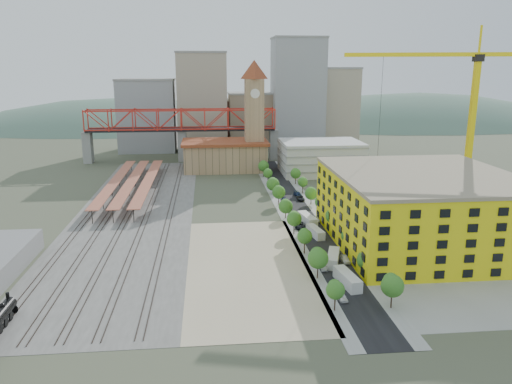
{
  "coord_description": "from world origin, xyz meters",
  "views": [
    {
      "loc": [
        -12.73,
        -139.24,
        44.73
      ],
      "look_at": [
        0.84,
        -0.93,
        10.0
      ],
      "focal_mm": 35.0,
      "sensor_mm": 36.0,
      "label": 1
    }
  ],
  "objects": [
    {
      "name": "truss_bridge",
      "position": [
        -25.0,
        105.0,
        18.86
      ],
      "size": [
        94.0,
        9.6,
        25.6
      ],
      "color": "gray",
      "rests_on": "ground"
    },
    {
      "name": "distant_hills",
      "position": [
        45.28,
        260.0,
        -79.54
      ],
      "size": [
        647.0,
        264.0,
        227.0
      ],
      "color": "#4C6B59",
      "rests_on": "ground"
    },
    {
      "name": "car_3",
      "position": [
        13.0,
        23.64,
        0.66
      ],
      "size": [
        2.1,
        4.62,
        1.31
      ],
      "primitive_type": "imported",
      "rotation": [
        0.0,
        0.0,
        -0.06
      ],
      "color": "navy",
      "rests_on": "ground"
    },
    {
      "name": "street_asphalt",
      "position": [
        16.0,
        15.0,
        0.03
      ],
      "size": [
        12.0,
        170.0,
        0.06
      ],
      "primitive_type": "cube",
      "color": "black",
      "rests_on": "ground"
    },
    {
      "name": "car_6",
      "position": [
        19.0,
        25.6,
        0.72
      ],
      "size": [
        2.67,
        5.3,
        1.44
      ],
      "primitive_type": "imported",
      "rotation": [
        0.0,
        0.0,
        -0.06
      ],
      "color": "black",
      "rests_on": "ground"
    },
    {
      "name": "car_7",
      "position": [
        19.0,
        31.0,
        0.74
      ],
      "size": [
        2.82,
        5.38,
        1.49
      ],
      "primitive_type": "imported",
      "rotation": [
        0.0,
        0.0,
        0.15
      ],
      "color": "navy",
      "rests_on": "ground"
    },
    {
      "name": "car_4",
      "position": [
        19.0,
        -31.48,
        0.76
      ],
      "size": [
        1.83,
        4.46,
        1.51
      ],
      "primitive_type": "imported",
      "rotation": [
        0.0,
        0.0,
        0.01
      ],
      "color": "white",
      "rests_on": "ground"
    },
    {
      "name": "skyline",
      "position": [
        7.47,
        142.31,
        22.81
      ],
      "size": [
        133.0,
        46.0,
        60.0
      ],
      "color": "#9EA0A3",
      "rests_on": "ground"
    },
    {
      "name": "construction_pad",
      "position": [
        45.0,
        -20.0,
        0.03
      ],
      "size": [
        50.0,
        90.0,
        0.06
      ],
      "primitive_type": "cube",
      "color": "gray",
      "rests_on": "ground"
    },
    {
      "name": "construction_building",
      "position": [
        42.0,
        -20.0,
        9.41
      ],
      "size": [
        44.6,
        50.6,
        18.8
      ],
      "color": "yellow",
      "rests_on": "ground"
    },
    {
      "name": "platform_canopies",
      "position": [
        -41.0,
        45.0,
        3.99
      ],
      "size": [
        16.0,
        80.0,
        4.12
      ],
      "color": "#AF6343",
      "rests_on": "ground"
    },
    {
      "name": "site_trailer_a",
      "position": [
        16.0,
        -44.0,
        1.33
      ],
      "size": [
        3.96,
        10.02,
        2.67
      ],
      "primitive_type": "cube",
      "rotation": [
        0.0,
        0.0,
        0.15
      ],
      "color": "silver",
      "rests_on": "ground"
    },
    {
      "name": "car_2",
      "position": [
        13.0,
        -4.74,
        0.76
      ],
      "size": [
        3.25,
        5.79,
        1.53
      ],
      "primitive_type": "imported",
      "rotation": [
        0.0,
        0.0,
        -0.13
      ],
      "color": "black",
      "rests_on": "ground"
    },
    {
      "name": "ballast_strip",
      "position": [
        -36.0,
        17.5,
        0.03
      ],
      "size": [
        36.0,
        165.0,
        0.06
      ],
      "primitive_type": "cube",
      "color": "#605E59",
      "rests_on": "ground"
    },
    {
      "name": "sidewalk_east",
      "position": [
        21.5,
        15.0,
        0.02
      ],
      "size": [
        3.0,
        170.0,
        0.04
      ],
      "primitive_type": "cube",
      "color": "gray",
      "rests_on": "ground"
    },
    {
      "name": "rail_tracks",
      "position": [
        -37.8,
        17.5,
        0.15
      ],
      "size": [
        26.56,
        160.0,
        0.18
      ],
      "color": "#382B23",
      "rests_on": "ground"
    },
    {
      "name": "site_trailer_c",
      "position": [
        16.0,
        -12.28,
        1.19
      ],
      "size": [
        3.76,
        8.94,
        2.37
      ],
      "primitive_type": "cube",
      "rotation": [
        0.0,
        0.0,
        0.17
      ],
      "color": "silver",
      "rests_on": "ground"
    },
    {
      "name": "ground",
      "position": [
        0.0,
        0.0,
        0.0
      ],
      "size": [
        400.0,
        400.0,
        0.0
      ],
      "primitive_type": "plane",
      "color": "#474C38",
      "rests_on": "ground"
    },
    {
      "name": "dirt_lot",
      "position": [
        -4.0,
        -31.5,
        0.03
      ],
      "size": [
        28.0,
        67.0,
        0.06
      ],
      "primitive_type": "cube",
      "color": "tan",
      "rests_on": "ground"
    },
    {
      "name": "sidewalk_west",
      "position": [
        10.5,
        15.0,
        0.02
      ],
      "size": [
        3.0,
        170.0,
        0.04
      ],
      "primitive_type": "cube",
      "color": "gray",
      "rests_on": "ground"
    },
    {
      "name": "car_1",
      "position": [
        13.0,
        -35.35,
        0.68
      ],
      "size": [
        2.07,
        4.33,
        1.37
      ],
      "primitive_type": "imported",
      "rotation": [
        0.0,
        0.0,
        -0.15
      ],
      "color": "gray",
      "rests_on": "ground"
    },
    {
      "name": "street_trees",
      "position": [
        16.0,
        5.0,
        0.0
      ],
      "size": [
        15.4,
        124.4,
        8.0
      ],
      "color": "#2E621D",
      "rests_on": "ground"
    },
    {
      "name": "site_trailer_d",
      "position": [
        16.0,
        -1.32,
        1.39
      ],
      "size": [
        4.34,
        10.43,
        2.77
      ],
      "primitive_type": "cube",
      "rotation": [
        0.0,
        0.0,
        0.17
      ],
      "color": "silver",
      "rests_on": "ground"
    },
    {
      "name": "car_5",
      "position": [
        19.0,
        0.7,
        0.67
      ],
      "size": [
        1.56,
        4.13,
        1.35
      ],
      "primitive_type": "imported",
      "rotation": [
        0.0,
        0.0,
        0.03
      ],
      "color": "#A3A4A9",
      "rests_on": "ground"
    },
    {
      "name": "clock_tower",
      "position": [
        8.0,
        79.99,
        28.7
      ],
      "size": [
        12.0,
        12.0,
        52.0
      ],
      "color": "tan",
      "rests_on": "ground"
    },
    {
      "name": "parking_garage",
      "position": [
        36.0,
        70.0,
        7.0
      ],
      "size": [
        34.0,
        26.0,
        14.0
      ],
      "primitive_type": "cube",
      "color": "silver",
      "rests_on": "ground"
    },
    {
      "name": "car_0",
      "position": [
        13.0,
        -50.75,
        0.68
      ],
      "size": [
        1.95,
        4.1,
        1.35
      ],
      "primitive_type": "imported",
      "rotation": [
        0.0,
        0.0,
        0.09
      ],
      "color": "white",
      "rests_on": "ground"
    },
    {
      "name": "site_trailer_b",
      "position": [
        16.0,
        -31.92,
        1.3
      ],
      "size": [
        5.29,
        9.81,
        2.6
      ],
      "primitive_type": "cube",
      "rotation": [
        0.0,
        0.0,
        -0.31
      ],
      "color": "silver",
      "rests_on": "ground"
    },
    {
      "name": "station_hall",
      "position": [
        -5.0,
        82.0,
        6.67
      ],
      "size": [
        38.0,
        24.0,
        13.1
      ],
      "color": "tan",
      "rests_on": "ground"
    },
    {
      "name": "tower_crane",
      "position": [
        64.27,
        7.17,
        35.04
      ],
      "size": [
        52.16,
        14.2,
        56.79
      ],
      "color": "yellow",
      "rests_on": "ground"
    }
  ]
}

